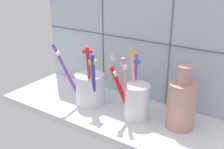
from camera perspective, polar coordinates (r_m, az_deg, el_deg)
name	(u,v)px	position (r cm, az deg, el deg)	size (l,w,h in cm)	color
counter_slab	(112,113)	(75.83, 0.02, -7.93)	(64.00, 22.00, 2.00)	silver
tile_wall_back	(136,27)	(77.81, 5.04, 9.76)	(64.00, 2.20, 45.00)	#B2C1CC
toothbrush_cup_left	(90,87)	(76.91, -4.56, -2.61)	(12.46, 13.55, 17.86)	white
toothbrush_cup_right	(135,99)	(69.53, 4.83, -5.05)	(8.61, 10.74, 17.42)	white
ceramic_vase	(181,103)	(67.09, 14.13, -5.74)	(6.73, 6.73, 15.57)	tan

